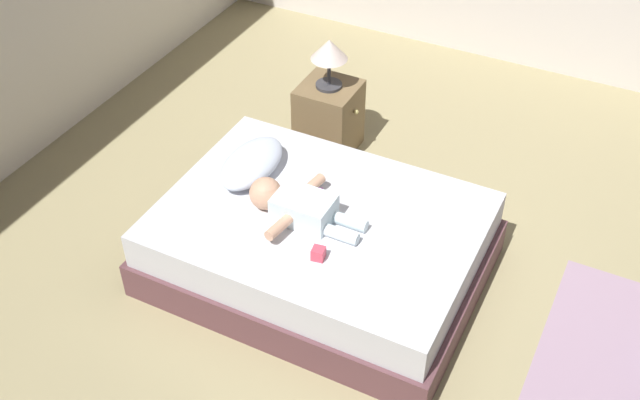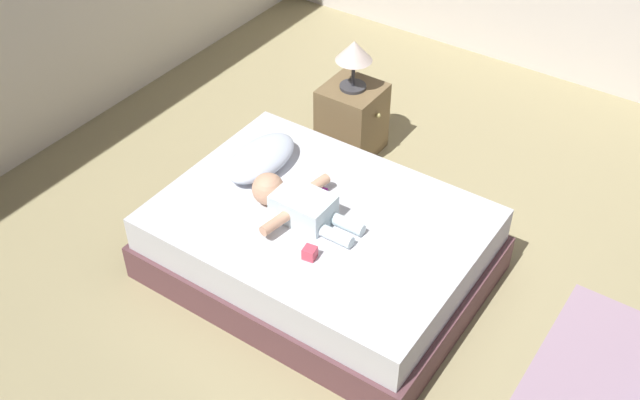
{
  "view_description": "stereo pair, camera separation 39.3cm",
  "coord_description": "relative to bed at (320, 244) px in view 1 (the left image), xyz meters",
  "views": [
    {
      "loc": [
        -2.46,
        -0.59,
        3.08
      ],
      "look_at": [
        0.22,
        0.76,
        0.52
      ],
      "focal_mm": 42.95,
      "sensor_mm": 36.0,
      "label": 1
    },
    {
      "loc": [
        -2.26,
        -0.93,
        3.08
      ],
      "look_at": [
        0.22,
        0.76,
        0.52
      ],
      "focal_mm": 42.95,
      "sensor_mm": 36.0,
      "label": 2
    }
  ],
  "objects": [
    {
      "name": "bed",
      "position": [
        0.0,
        0.0,
        0.0
      ],
      "size": [
        1.27,
        1.72,
        0.42
      ],
      "color": "brown",
      "rests_on": "ground_plane"
    },
    {
      "name": "toy_block",
      "position": [
        -0.29,
        -0.14,
        0.25
      ],
      "size": [
        0.07,
        0.07,
        0.06
      ],
      "color": "#D94256",
      "rests_on": "bed"
    },
    {
      "name": "toothbrush",
      "position": [
        0.17,
        0.15,
        0.22
      ],
      "size": [
        0.05,
        0.14,
        0.02
      ],
      "color": "#B231B0",
      "rests_on": "bed"
    },
    {
      "name": "pillow",
      "position": [
        0.15,
        0.5,
        0.28
      ],
      "size": [
        0.5,
        0.27,
        0.14
      ],
      "color": "silver",
      "rests_on": "bed"
    },
    {
      "name": "ground_plane",
      "position": [
        -0.22,
        -0.76,
        -0.21
      ],
      "size": [
        8.0,
        8.0,
        0.0
      ],
      "primitive_type": "plane",
      "color": "#9B8E65"
    },
    {
      "name": "lamp",
      "position": [
        1.06,
        0.47,
        0.52
      ],
      "size": [
        0.23,
        0.23,
        0.33
      ],
      "color": "#333338",
      "rests_on": "nightstand"
    },
    {
      "name": "baby",
      "position": [
        -0.07,
        0.11,
        0.29
      ],
      "size": [
        0.54,
        0.64,
        0.17
      ],
      "color": "silver",
      "rests_on": "bed"
    },
    {
      "name": "nightstand",
      "position": [
        1.06,
        0.47,
        0.03
      ],
      "size": [
        0.36,
        0.39,
        0.48
      ],
      "color": "brown",
      "rests_on": "ground_plane"
    }
  ]
}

